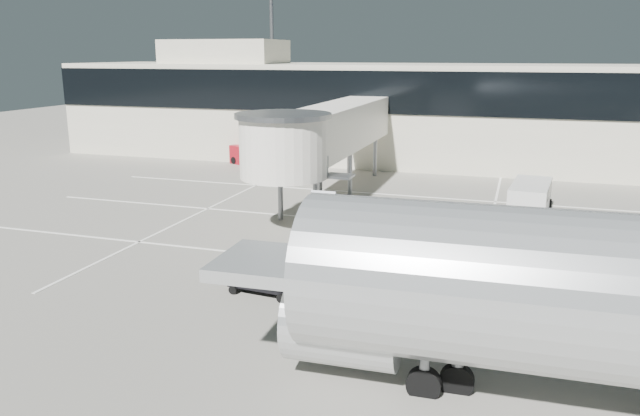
% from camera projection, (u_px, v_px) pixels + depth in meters
% --- Properties ---
extents(ground, '(140.00, 140.00, 0.00)m').
position_uv_depth(ground, '(323.00, 278.00, 25.30)').
color(ground, gray).
rests_on(ground, ground).
extents(lane_markings, '(40.00, 30.00, 0.02)m').
position_uv_depth(lane_markings, '(364.00, 220.00, 34.11)').
color(lane_markings, white).
rests_on(lane_markings, ground).
extents(terminal, '(64.00, 12.11, 15.20)m').
position_uv_depth(terminal, '(428.00, 112.00, 52.05)').
color(terminal, beige).
rests_on(terminal, ground).
extents(jet_bridge, '(5.70, 20.40, 6.03)m').
position_uv_depth(jet_bridge, '(323.00, 133.00, 36.78)').
color(jet_bridge, white).
rests_on(jet_bridge, ground).
extents(baggage_tug, '(2.35, 1.52, 1.51)m').
position_uv_depth(baggage_tug, '(453.00, 251.00, 27.08)').
color(baggage_tug, maroon).
rests_on(baggage_tug, ground).
extents(suitcase_cart, '(4.06, 2.11, 1.56)m').
position_uv_depth(suitcase_cart, '(432.00, 233.00, 29.76)').
color(suitcase_cart, black).
rests_on(suitcase_cart, ground).
extents(box_cart_near, '(3.55, 2.23, 1.37)m').
position_uv_depth(box_cart_near, '(272.00, 273.00, 24.43)').
color(box_cart_near, black).
rests_on(box_cart_near, ground).
extents(box_cart_far, '(3.67, 1.76, 1.42)m').
position_uv_depth(box_cart_far, '(266.00, 279.00, 23.74)').
color(box_cart_far, black).
rests_on(box_cart_far, ground).
extents(ground_worker, '(0.71, 0.61, 1.65)m').
position_uv_depth(ground_worker, '(344.00, 258.00, 25.22)').
color(ground_worker, '#A5EC18').
rests_on(ground_worker, ground).
extents(minivan, '(2.52, 5.04, 1.85)m').
position_uv_depth(minivan, '(530.00, 196.00, 35.00)').
color(minivan, silver).
rests_on(minivan, ground).
extents(belt_loader, '(4.37, 3.08, 1.98)m').
position_uv_depth(belt_loader, '(252.00, 156.00, 50.74)').
color(belt_loader, maroon).
rests_on(belt_loader, ground).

